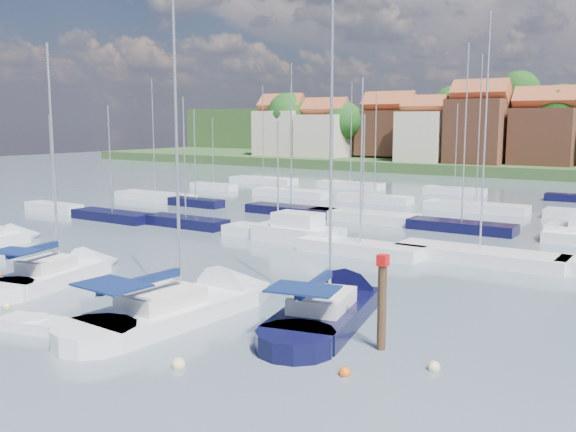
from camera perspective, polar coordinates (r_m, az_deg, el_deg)
The scene contains 13 objects.
ground at distance 64.03m, azimuth 14.66°, elevation 0.07°, with size 260.00×260.00×0.00m, color #485863.
sailboat_left at distance 39.40m, azimuth -18.98°, elevation -4.79°, with size 4.74×10.90×14.40m.
sailboat_centre at distance 31.42m, azimuth -7.88°, elevation -7.76°, with size 4.32×13.39×17.85m.
sailboat_navy at distance 30.91m, azimuth 4.30°, elevation -7.97°, with size 5.82×12.78×17.09m.
tender at distance 30.66m, azimuth -21.73°, elevation -8.90°, with size 3.28×2.05×0.66m.
timber_piling at distance 26.25m, azimuth 8.30°, elevation -9.82°, with size 0.40×0.40×6.13m.
buoy_b at distance 34.47m, azimuth -23.72°, elevation -7.54°, with size 0.47×0.47×0.47m, color beige.
buoy_c at distance 31.50m, azimuth -17.18°, elevation -8.68°, with size 0.43×0.43×0.43m, color #D85914.
buoy_d at distance 24.86m, azimuth -9.70°, elevation -13.11°, with size 0.54×0.54×0.54m, color beige.
buoy_e at distance 33.67m, azimuth -3.30°, elevation -7.20°, with size 0.51×0.51×0.51m, color #D85914.
buoy_f at distance 23.91m, azimuth 5.07°, elevation -13.92°, with size 0.45×0.45×0.45m, color #D85914.
buoy_h at distance 24.87m, azimuth 12.83°, elevation -13.19°, with size 0.48×0.48×0.48m, color beige.
marina_field at distance 58.82m, azimuth 14.90°, elevation -0.25°, with size 79.62×41.41×15.93m.
Camera 1 is at (20.28, -20.05, 9.12)m, focal length 40.00 mm.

